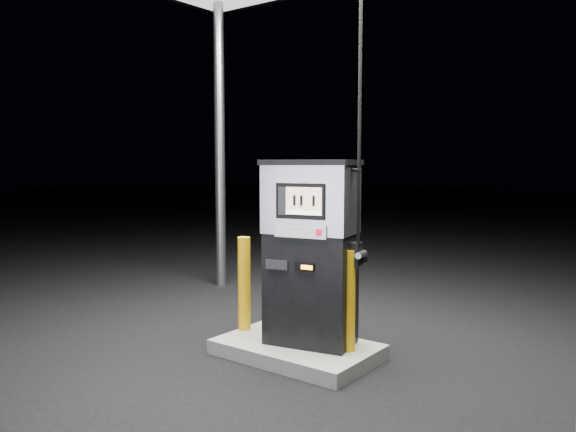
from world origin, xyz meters
The scene contains 5 objects.
ground centered at (0.00, 0.00, 0.00)m, with size 80.00×80.00×0.00m, color black.
pump_island centered at (0.00, 0.00, 0.07)m, with size 1.60×1.00×0.15m, color slate.
fuel_dispenser centered at (0.12, 0.07, 1.11)m, with size 1.08×0.73×3.88m.
bollard_left centered at (-0.74, 0.02, 0.67)m, with size 0.14×0.14×1.03m, color #ECAB0D.
bollard_right centered at (0.55, 0.10, 0.65)m, with size 0.13×0.13×1.00m, color #ECAB0D.
Camera 1 is at (3.32, -4.54, 1.98)m, focal length 35.00 mm.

